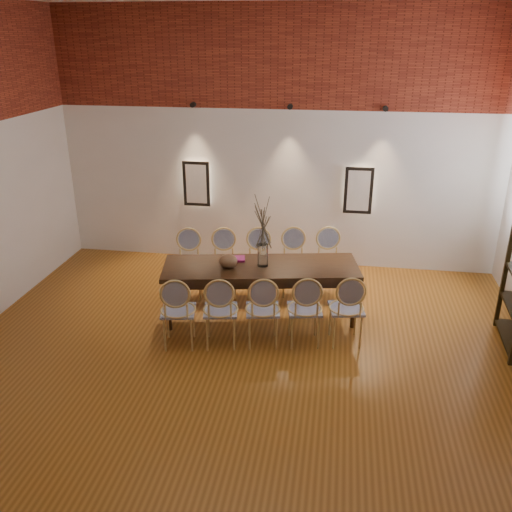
# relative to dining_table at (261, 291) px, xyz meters

# --- Properties ---
(floor) EXTENTS (7.00, 7.00, 0.02)m
(floor) POSITION_rel_dining_table_xyz_m (-0.04, -1.54, -0.39)
(floor) COLOR #8E551A
(floor) RESTS_ON ground
(wall_back) EXTENTS (7.00, 0.10, 4.00)m
(wall_back) POSITION_rel_dining_table_xyz_m (-0.04, 2.01, 1.62)
(wall_back) COLOR silver
(wall_back) RESTS_ON ground
(wall_front) EXTENTS (7.00, 0.10, 4.00)m
(wall_front) POSITION_rel_dining_table_xyz_m (-0.04, -5.09, 1.62)
(wall_front) COLOR silver
(wall_front) RESTS_ON ground
(brick_band_back) EXTENTS (7.00, 0.02, 1.50)m
(brick_band_back) POSITION_rel_dining_table_xyz_m (-0.04, 1.94, 2.88)
(brick_band_back) COLOR maroon
(brick_band_back) RESTS_ON ground
(niche_left) EXTENTS (0.36, 0.06, 0.66)m
(niche_left) POSITION_rel_dining_table_xyz_m (-1.34, 1.91, 0.93)
(niche_left) COLOR #FFEAC6
(niche_left) RESTS_ON wall_back
(niche_right) EXTENTS (0.36, 0.06, 0.66)m
(niche_right) POSITION_rel_dining_table_xyz_m (1.26, 1.91, 0.93)
(niche_right) COLOR #FFEAC6
(niche_right) RESTS_ON wall_back
(spot_fixture_left) EXTENTS (0.08, 0.10, 0.08)m
(spot_fixture_left) POSITION_rel_dining_table_xyz_m (-1.34, 1.88, 2.17)
(spot_fixture_left) COLOR black
(spot_fixture_left) RESTS_ON wall_back
(spot_fixture_mid) EXTENTS (0.08, 0.10, 0.08)m
(spot_fixture_mid) POSITION_rel_dining_table_xyz_m (0.16, 1.88, 2.17)
(spot_fixture_mid) COLOR black
(spot_fixture_mid) RESTS_ON wall_back
(spot_fixture_right) EXTENTS (0.08, 0.10, 0.08)m
(spot_fixture_right) POSITION_rel_dining_table_xyz_m (1.56, 1.88, 2.17)
(spot_fixture_right) COLOR black
(spot_fixture_right) RESTS_ON wall_back
(dining_table) EXTENTS (2.66, 1.27, 0.75)m
(dining_table) POSITION_rel_dining_table_xyz_m (0.00, 0.00, 0.00)
(dining_table) COLOR #341E0F
(dining_table) RESTS_ON floor
(chair_near_a) EXTENTS (0.51, 0.51, 0.94)m
(chair_near_a) POSITION_rel_dining_table_xyz_m (-0.88, -0.87, 0.09)
(chair_near_a) COLOR tan
(chair_near_a) RESTS_ON floor
(chair_near_b) EXTENTS (0.51, 0.51, 0.94)m
(chair_near_b) POSITION_rel_dining_table_xyz_m (-0.38, -0.77, 0.09)
(chair_near_b) COLOR tan
(chair_near_b) RESTS_ON floor
(chair_near_c) EXTENTS (0.51, 0.51, 0.94)m
(chair_near_c) POSITION_rel_dining_table_xyz_m (0.13, -0.68, 0.09)
(chair_near_c) COLOR tan
(chair_near_c) RESTS_ON floor
(chair_near_d) EXTENTS (0.51, 0.51, 0.94)m
(chair_near_d) POSITION_rel_dining_table_xyz_m (0.63, -0.59, 0.09)
(chair_near_d) COLOR tan
(chair_near_d) RESTS_ON floor
(chair_near_e) EXTENTS (0.51, 0.51, 0.94)m
(chair_near_e) POSITION_rel_dining_table_xyz_m (1.13, -0.49, 0.09)
(chair_near_e) COLOR tan
(chair_near_e) RESTS_ON floor
(chair_far_a) EXTENTS (0.51, 0.51, 0.94)m
(chair_far_a) POSITION_rel_dining_table_xyz_m (-1.13, 0.49, 0.09)
(chair_far_a) COLOR tan
(chair_far_a) RESTS_ON floor
(chair_far_b) EXTENTS (0.51, 0.51, 0.94)m
(chair_far_b) POSITION_rel_dining_table_xyz_m (-0.63, 0.59, 0.09)
(chair_far_b) COLOR tan
(chair_far_b) RESTS_ON floor
(chair_far_c) EXTENTS (0.51, 0.51, 0.94)m
(chair_far_c) POSITION_rel_dining_table_xyz_m (-0.13, 0.68, 0.09)
(chair_far_c) COLOR tan
(chair_far_c) RESTS_ON floor
(chair_far_d) EXTENTS (0.51, 0.51, 0.94)m
(chair_far_d) POSITION_rel_dining_table_xyz_m (0.38, 0.77, 0.09)
(chair_far_d) COLOR tan
(chair_far_d) RESTS_ON floor
(chair_far_e) EXTENTS (0.51, 0.51, 0.94)m
(chair_far_e) POSITION_rel_dining_table_xyz_m (0.88, 0.87, 0.09)
(chair_far_e) COLOR tan
(chair_far_e) RESTS_ON floor
(vase) EXTENTS (0.14, 0.14, 0.30)m
(vase) POSITION_rel_dining_table_xyz_m (0.03, 0.00, 0.53)
(vase) COLOR silver
(vase) RESTS_ON dining_table
(dried_branches) EXTENTS (0.50, 0.50, 0.70)m
(dried_branches) POSITION_rel_dining_table_xyz_m (0.03, 0.00, 0.98)
(dried_branches) COLOR #463E2C
(dried_branches) RESTS_ON vase
(bowl) EXTENTS (0.24, 0.24, 0.18)m
(bowl) POSITION_rel_dining_table_xyz_m (-0.41, -0.13, 0.46)
(bowl) COLOR brown
(bowl) RESTS_ON dining_table
(book) EXTENTS (0.29, 0.22, 0.03)m
(book) POSITION_rel_dining_table_xyz_m (-0.37, 0.13, 0.39)
(book) COLOR #7E1856
(book) RESTS_ON dining_table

